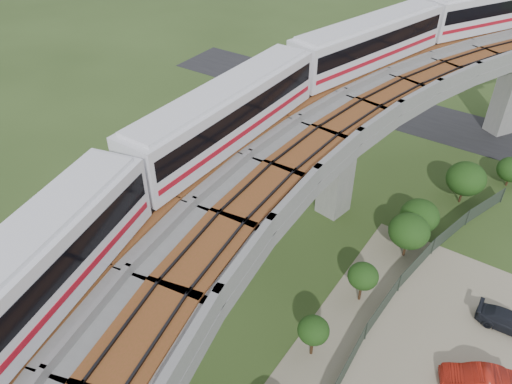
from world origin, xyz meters
TOP-DOWN VIEW (x-y plane):
  - ground at (0.00, 0.00)m, footprint 160.00×160.00m
  - asphalt_road at (0.00, 30.00)m, footprint 60.00×8.00m
  - viaduct at (3.84, 0.00)m, footprint 19.58×73.98m
  - metro_train at (0.79, 7.30)m, footprint 14.28×60.85m
  - fence at (9.75, 0.00)m, footprint 3.87×38.73m
  - tree_0 at (12.07, 22.15)m, footprint 2.48×2.48m
  - tree_1 at (9.32, 17.44)m, footprint 3.20×3.20m
  - tree_2 at (7.67, 11.29)m, footprint 2.96×2.96m
  - tree_3 at (7.77, 8.54)m, footprint 2.94×2.94m
  - tree_4 at (6.82, 2.79)m, footprint 2.02×2.02m
  - tree_5 at (6.22, -2.77)m, footprint 1.89×1.89m
  - car_red at (15.04, 0.58)m, footprint 4.29×3.00m
  - car_dark at (15.62, 5.89)m, footprint 4.04×1.84m

SIDE VIEW (x-z plane):
  - ground at x=0.00m, z-range 0.00..0.00m
  - asphalt_road at x=0.00m, z-range 0.00..0.03m
  - car_dark at x=15.62m, z-range 0.04..1.19m
  - car_red at x=15.04m, z-range 0.04..1.38m
  - fence at x=9.75m, z-range 0.00..1.50m
  - tree_0 at x=12.07m, z-range 0.31..3.04m
  - tree_2 at x=7.67m, z-range 0.30..3.42m
  - tree_5 at x=6.22m, z-range 0.69..3.71m
  - tree_4 at x=6.82m, z-range 0.68..3.77m
  - tree_1 at x=9.32m, z-range 0.51..4.25m
  - tree_3 at x=7.77m, z-range 0.57..4.20m
  - viaduct at x=3.84m, z-range 3.35..14.75m
  - metro_train at x=0.79m, z-range 10.49..14.13m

